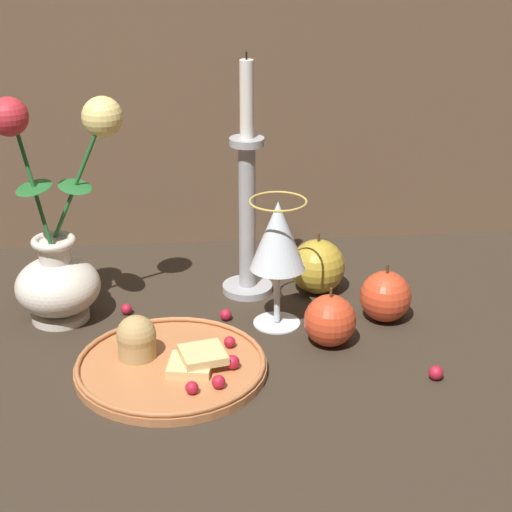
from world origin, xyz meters
TOP-DOWN VIEW (x-y plane):
  - ground_plane at (0.00, 0.00)m, footprint 2.40×2.40m
  - vase at (-0.21, 0.07)m, footprint 0.16×0.11m
  - plate_with_pastries at (-0.08, -0.08)m, footprint 0.23×0.23m
  - wine_glass at (0.07, 0.03)m, footprint 0.07×0.07m
  - candlestick at (0.04, 0.13)m, footprint 0.07×0.07m
  - apple_beside_vase at (0.13, 0.12)m, footprint 0.08×0.08m
  - apple_near_glass at (0.13, -0.03)m, footprint 0.07×0.07m
  - apple_at_table_edge at (0.21, 0.03)m, footprint 0.07×0.07m
  - berry_near_plate at (0.00, 0.04)m, footprint 0.02×0.02m
  - berry_front_center at (-0.13, 0.07)m, footprint 0.02×0.02m
  - berry_by_glass_stem at (0.24, -0.13)m, footprint 0.02×0.02m

SIDE VIEW (x-z plane):
  - ground_plane at x=0.00m, z-range 0.00..0.00m
  - berry_front_center at x=-0.13m, z-range 0.00..0.02m
  - berry_near_plate at x=0.00m, z-range 0.00..0.02m
  - berry_by_glass_stem at x=0.24m, z-range 0.00..0.02m
  - plate_with_pastries at x=-0.08m, z-range -0.02..0.04m
  - apple_near_glass at x=0.13m, z-range -0.01..0.07m
  - apple_at_table_edge at x=0.21m, z-range -0.01..0.07m
  - apple_beside_vase at x=0.13m, z-range -0.01..0.08m
  - vase at x=-0.21m, z-range -0.06..0.25m
  - wine_glass at x=0.07m, z-range 0.03..0.21m
  - candlestick at x=0.04m, z-range -0.04..0.29m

